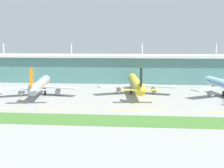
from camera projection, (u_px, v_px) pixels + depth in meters
name	position (u px, v px, depth m)	size (l,w,h in m)	color
ground_plane	(144.00, 112.00, 138.47)	(600.00, 600.00, 0.00)	#9E9E99
terminal_building	(142.00, 68.00, 238.40)	(288.00, 34.00, 30.82)	slate
airliner_near_middle	(40.00, 85.00, 179.87)	(48.10, 60.65, 18.90)	#ADB2BC
airliner_center	(136.00, 83.00, 186.09)	(48.59, 70.86, 18.90)	yellow
taxiway_stripe_mid_west	(67.00, 109.00, 143.57)	(28.00, 0.70, 0.04)	yellow
taxiway_stripe_centre	(137.00, 111.00, 140.54)	(28.00, 0.70, 0.04)	yellow
taxiway_stripe_mid_east	(211.00, 112.00, 137.52)	(28.00, 0.70, 0.04)	yellow
grass_verge	(144.00, 121.00, 122.01)	(300.00, 18.00, 0.10)	#477A33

